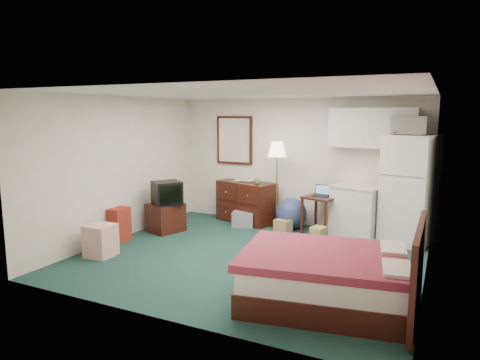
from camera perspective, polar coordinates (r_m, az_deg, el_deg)
The scene contains 25 objects.
floor at distance 6.73m, azimuth 1.19°, elevation -10.22°, with size 5.00×4.50×0.01m, color black.
ceiling at distance 6.37m, azimuth 1.26°, elevation 11.54°, with size 5.00×4.50×0.01m, color white.
walls at distance 6.44m, azimuth 1.22°, elevation 0.35°, with size 5.01×4.51×2.50m.
mirror at distance 8.97m, azimuth -0.73°, elevation 5.33°, with size 0.80×0.06×1.00m, color white, non-canonical shape.
upper_cabinets at distance 7.96m, azimuth 17.26°, elevation 6.65°, with size 1.50×0.35×0.70m, color white, non-canonical shape.
headboard at distance 5.00m, azimuth 22.60°, elevation -11.13°, with size 0.06×1.56×1.00m, color #33100A, non-canonical shape.
dresser at distance 8.75m, azimuth 0.84°, elevation -2.93°, with size 1.22×0.55×0.83m, color #33100A, non-canonical shape.
floor_lamp at distance 8.25m, azimuth 4.91°, elevation -0.69°, with size 0.36×0.36×1.67m, color gold, non-canonical shape.
desk at distance 8.07m, azimuth 10.68°, elevation -4.57°, with size 0.55×0.55×0.70m, color #33100A, non-canonical shape.
exercise_ball at distance 8.32m, azimuth 6.83°, elevation -4.42°, with size 0.60×0.60×0.60m, color navy.
kitchen_counter at distance 8.01m, azimuth 15.45°, elevation -4.09°, with size 0.82×0.63×0.90m, color white, non-canonical shape.
fridge at distance 7.79m, azimuth 21.64°, elevation -1.19°, with size 0.76×0.76×1.85m, color white, non-canonical shape.
bed at distance 5.22m, azimuth 11.37°, elevation -12.72°, with size 1.87×1.45×0.60m, color maroon, non-canonical shape.
tv_stand at distance 8.20m, azimuth -9.90°, elevation -4.93°, with size 0.53×0.58×0.53m, color #33100A, non-canonical shape.
suitcase at distance 7.71m, azimuth -15.78°, elevation -5.77°, with size 0.23×0.37×0.60m, color maroon, non-canonical shape.
retail_box at distance 7.05m, azimuth -18.09°, elevation -7.68°, with size 0.40×0.40×0.50m, color white, non-canonical shape.
file_bin at distance 8.44m, azimuth 0.43°, elevation -5.25°, with size 0.41×0.31×0.29m, color gray, non-canonical shape.
cardboard_box_a at distance 8.07m, azimuth 5.76°, elevation -6.13°, with size 0.28×0.24×0.24m, color #A28854, non-canonical shape.
cardboard_box_b at distance 7.60m, azimuth 10.41°, elevation -7.11°, with size 0.22×0.26×0.26m, color #A28854, non-canonical shape.
laptop at distance 7.98m, azimuth 10.75°, elevation -1.45°, with size 0.29×0.23×0.20m, color black, non-canonical shape.
crt_tv at distance 8.05m, azimuth -9.73°, elevation -1.69°, with size 0.46×0.50×0.43m, color black, non-canonical shape.
microwave at distance 7.69m, azimuth 21.61°, elevation 7.05°, with size 0.56×0.31×0.38m, color white.
book_a at distance 8.85m, azimuth -0.54°, elevation 0.67°, with size 0.17×0.02×0.23m, color #A28854.
book_b at distance 8.78m, azimuth 0.98°, elevation 0.67°, with size 0.18×0.02×0.25m, color #A28854.
mug at distance 8.37m, azimuth 2.27°, elevation -0.15°, with size 0.13×0.10×0.13m, color #4A8239.
Camera 1 is at (2.64, -5.79, 2.20)m, focal length 32.00 mm.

